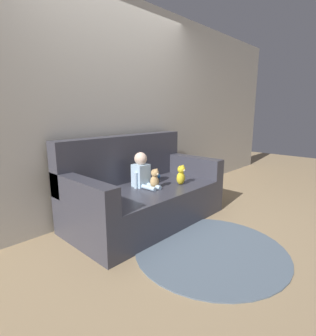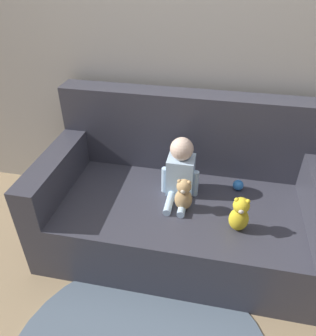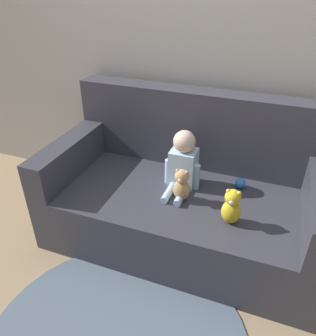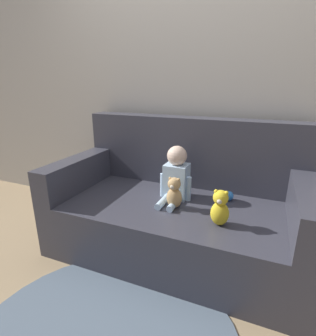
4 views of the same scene
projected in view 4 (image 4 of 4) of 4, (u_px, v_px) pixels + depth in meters
The scene contains 7 objects.
ground_plane at pixel (175, 249), 2.05m from camera, with size 12.00×12.00×0.00m, color #9E8460.
wall_back at pixel (200, 75), 2.13m from camera, with size 8.00×0.05×2.60m.
couch at pixel (179, 207), 2.01m from camera, with size 1.81×0.94×0.98m.
person_baby at pixel (176, 176), 1.93m from camera, with size 0.24×0.34×0.40m.
teddy_bear_brown at pixel (174, 193), 1.79m from camera, with size 0.11×0.10×0.22m.
plush_toy_side at pixel (220, 208), 1.57m from camera, with size 0.11×0.11×0.23m.
toy_ball at pixel (229, 196), 1.92m from camera, with size 0.07×0.07×0.07m.
Camera 4 is at (0.56, -1.67, 1.25)m, focal length 28.00 mm.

